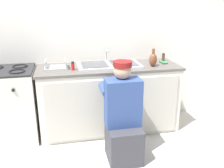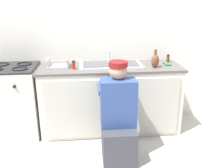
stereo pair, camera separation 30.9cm
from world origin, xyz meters
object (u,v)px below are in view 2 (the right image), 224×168
(stove_range, at_px, (15,100))
(vase_decorative, at_px, (155,60))
(sink_double_basin, at_px, (110,65))
(plumber_person, at_px, (118,120))
(spice_bottle_red, at_px, (74,65))
(spice_bottle_pepper, at_px, (168,58))
(cell_phone, at_px, (167,64))
(dish_rack_tray, at_px, (58,65))

(stove_range, xyz_separation_m, vase_decorative, (1.81, -0.12, 0.52))
(stove_range, bearing_deg, sink_double_basin, 0.10)
(plumber_person, height_order, spice_bottle_red, plumber_person)
(stove_range, xyz_separation_m, spice_bottle_pepper, (2.06, 0.15, 0.48))
(cell_phone, xyz_separation_m, dish_rack_tray, (-1.43, 0.01, 0.02))
(cell_phone, relative_size, vase_decorative, 0.61)
(vase_decorative, height_order, dish_rack_tray, vase_decorative)
(cell_phone, height_order, dish_rack_tray, dish_rack_tray)
(sink_double_basin, xyz_separation_m, plumber_person, (0.02, -0.70, -0.45))
(sink_double_basin, distance_m, vase_decorative, 0.57)
(stove_range, relative_size, spice_bottle_red, 8.81)
(spice_bottle_red, distance_m, vase_decorative, 1.02)
(dish_rack_tray, bearing_deg, stove_range, -177.55)
(spice_bottle_red, xyz_separation_m, spice_bottle_pepper, (1.27, 0.24, 0.00))
(sink_double_basin, height_order, dish_rack_tray, sink_double_basin)
(stove_range, bearing_deg, vase_decorative, -3.76)
(plumber_person, xyz_separation_m, spice_bottle_pepper, (0.79, 0.85, 0.48))
(spice_bottle_red, relative_size, vase_decorative, 0.46)
(stove_range, height_order, plumber_person, plumber_person)
(plumber_person, height_order, vase_decorative, vase_decorative)
(spice_bottle_red, relative_size, dish_rack_tray, 0.37)
(plumber_person, bearing_deg, spice_bottle_pepper, 47.02)
(cell_phone, height_order, vase_decorative, vase_decorative)
(plumber_person, relative_size, cell_phone, 7.89)
(spice_bottle_red, bearing_deg, plumber_person, -51.29)
(cell_phone, relative_size, spice_bottle_pepper, 1.33)
(dish_rack_tray, bearing_deg, spice_bottle_pepper, 4.66)
(dish_rack_tray, bearing_deg, vase_decorative, -6.71)
(stove_range, relative_size, cell_phone, 6.61)
(vase_decorative, bearing_deg, sink_double_basin, 167.67)
(cell_phone, relative_size, dish_rack_tray, 0.50)
(dish_rack_tray, bearing_deg, spice_bottle_red, -30.30)
(cell_phone, height_order, spice_bottle_pepper, spice_bottle_pepper)
(stove_range, height_order, spice_bottle_pepper, spice_bottle_pepper)
(spice_bottle_red, relative_size, cell_phone, 0.75)
(sink_double_basin, xyz_separation_m, dish_rack_tray, (-0.67, 0.02, 0.01))
(spice_bottle_red, xyz_separation_m, cell_phone, (1.23, 0.11, -0.04))
(sink_double_basin, xyz_separation_m, spice_bottle_pepper, (0.81, 0.14, 0.03))
(sink_double_basin, relative_size, spice_bottle_pepper, 7.62)
(sink_double_basin, distance_m, cell_phone, 0.76)
(dish_rack_tray, xyz_separation_m, spice_bottle_pepper, (1.48, 0.12, 0.03))
(stove_range, relative_size, plumber_person, 0.84)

